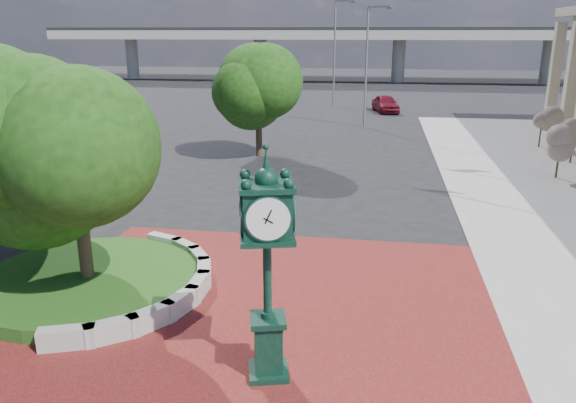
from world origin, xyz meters
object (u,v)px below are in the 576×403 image
(post_clock, at_px, (267,258))
(parked_car, at_px, (386,104))
(street_lamp_near, at_px, (369,58))
(street_lamp_far, at_px, (337,45))

(post_clock, relative_size, parked_car, 1.10)
(parked_car, distance_m, street_lamp_near, 9.79)
(post_clock, relative_size, street_lamp_far, 0.50)
(post_clock, xyz_separation_m, parked_car, (2.47, 41.25, -1.91))
(post_clock, bearing_deg, street_lamp_near, 88.14)
(parked_car, bearing_deg, post_clock, -107.33)
(post_clock, height_order, street_lamp_far, street_lamp_far)
(parked_car, height_order, street_lamp_near, street_lamp_near)
(parked_car, relative_size, street_lamp_near, 0.51)
(post_clock, height_order, street_lamp_near, street_lamp_near)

